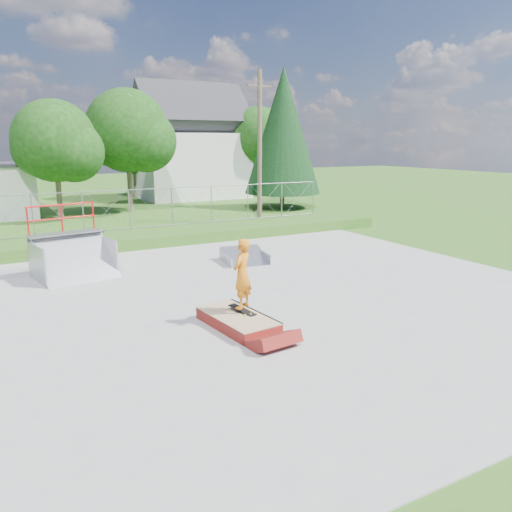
{
  "coord_description": "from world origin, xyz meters",
  "views": [
    {
      "loc": [
        -5.59,
        -11.79,
        4.38
      ],
      "look_at": [
        1.2,
        0.76,
        1.1
      ],
      "focal_mm": 35.0,
      "sensor_mm": 36.0,
      "label": 1
    }
  ],
  "objects_px": {
    "flat_bank_ramp": "(245,257)",
    "quarter_pipe": "(74,243)",
    "skater": "(242,277)",
    "grind_box": "(237,321)"
  },
  "relations": [
    {
      "from": "flat_bank_ramp",
      "to": "quarter_pipe",
      "type": "bearing_deg",
      "value": -178.56
    },
    {
      "from": "quarter_pipe",
      "to": "skater",
      "type": "height_order",
      "value": "quarter_pipe"
    },
    {
      "from": "quarter_pipe",
      "to": "skater",
      "type": "distance_m",
      "value": 7.05
    },
    {
      "from": "grind_box",
      "to": "quarter_pipe",
      "type": "distance_m",
      "value": 7.15
    },
    {
      "from": "grind_box",
      "to": "flat_bank_ramp",
      "type": "distance_m",
      "value": 6.59
    },
    {
      "from": "grind_box",
      "to": "quarter_pipe",
      "type": "height_order",
      "value": "quarter_pipe"
    },
    {
      "from": "quarter_pipe",
      "to": "skater",
      "type": "relative_size",
      "value": 1.38
    },
    {
      "from": "quarter_pipe",
      "to": "flat_bank_ramp",
      "type": "distance_m",
      "value": 5.97
    },
    {
      "from": "quarter_pipe",
      "to": "flat_bank_ramp",
      "type": "xyz_separation_m",
      "value": [
        5.84,
        -0.77,
        -0.94
      ]
    },
    {
      "from": "flat_bank_ramp",
      "to": "skater",
      "type": "distance_m",
      "value": 6.48
    }
  ]
}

